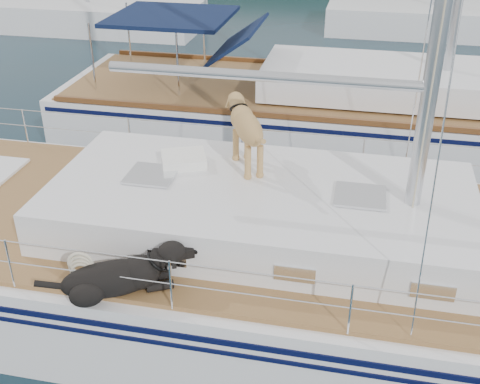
# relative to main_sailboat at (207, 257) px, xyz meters

# --- Properties ---
(ground) EXTENTS (120.00, 120.00, 0.00)m
(ground) POSITION_rel_main_sailboat_xyz_m (-0.09, 0.00, -0.68)
(ground) COLOR black
(ground) RESTS_ON ground
(main_sailboat) EXTENTS (12.00, 4.09, 14.01)m
(main_sailboat) POSITION_rel_main_sailboat_xyz_m (0.00, 0.00, 0.00)
(main_sailboat) COLOR white
(main_sailboat) RESTS_ON ground
(neighbor_sailboat) EXTENTS (11.00, 3.50, 13.30)m
(neighbor_sailboat) POSITION_rel_main_sailboat_xyz_m (1.09, 5.71, -0.05)
(neighbor_sailboat) COLOR white
(neighbor_sailboat) RESTS_ON ground
(bg_boat_west) EXTENTS (8.00, 3.00, 11.65)m
(bg_boat_west) POSITION_rel_main_sailboat_xyz_m (-8.09, 14.00, -0.23)
(bg_boat_west) COLOR white
(bg_boat_west) RESTS_ON ground
(bg_boat_center) EXTENTS (7.20, 3.00, 11.65)m
(bg_boat_center) POSITION_rel_main_sailboat_xyz_m (3.91, 16.00, -0.23)
(bg_boat_center) COLOR white
(bg_boat_center) RESTS_ON ground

